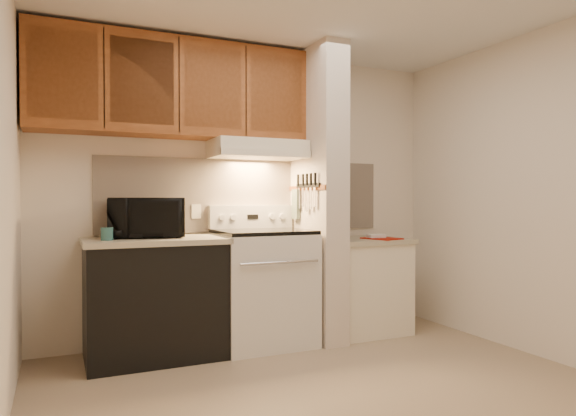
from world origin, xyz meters
TOP-DOWN VIEW (x-y plane):
  - floor at (0.00, 0.00)m, footprint 3.60×3.60m
  - wall_back at (0.00, 1.50)m, footprint 3.60×2.50m
  - wall_left at (-1.80, 0.00)m, footprint 0.02×3.00m
  - wall_right at (1.80, 0.00)m, footprint 0.02×3.00m
  - backsplash at (0.00, 1.49)m, footprint 2.60×0.02m
  - range_body at (0.00, 1.16)m, footprint 0.76×0.65m
  - oven_window at (0.00, 0.84)m, footprint 0.50×0.01m
  - oven_handle at (0.00, 0.80)m, footprint 0.65×0.02m
  - cooktop at (0.00, 1.16)m, footprint 0.74×0.64m
  - range_backguard at (0.00, 1.44)m, footprint 0.76×0.08m
  - range_display at (0.00, 1.40)m, footprint 0.10×0.01m
  - range_knob_left_outer at (-0.28, 1.40)m, footprint 0.05×0.02m
  - range_knob_left_inner at (-0.18, 1.40)m, footprint 0.05×0.02m
  - range_knob_right_inner at (0.18, 1.40)m, footprint 0.05×0.02m
  - range_knob_right_outer at (0.28, 1.40)m, footprint 0.05×0.02m
  - dishwasher_front at (-0.88, 1.17)m, footprint 1.00×0.63m
  - left_countertop at (-0.88, 1.17)m, footprint 1.04×0.67m
  - spoon_rest at (-0.99, 1.34)m, footprint 0.21×0.11m
  - teal_jar at (-1.23, 1.06)m, footprint 0.10×0.10m
  - outlet at (-0.48, 1.48)m, footprint 0.08×0.01m
  - microwave at (-0.93, 1.24)m, footprint 0.60×0.44m
  - partition_pillar at (0.51, 1.15)m, footprint 0.22×0.70m
  - pillar_trim at (0.39, 1.15)m, footprint 0.01×0.70m
  - knife_strip at (0.39, 1.10)m, footprint 0.02×0.42m
  - knife_blade_a at (0.38, 0.95)m, footprint 0.01×0.03m
  - knife_handle_a at (0.38, 0.94)m, footprint 0.02×0.02m
  - knife_blade_b at (0.38, 1.03)m, footprint 0.01×0.04m
  - knife_handle_b at (0.38, 1.02)m, footprint 0.02×0.02m
  - knife_blade_c at (0.38, 1.10)m, footprint 0.01×0.04m
  - knife_handle_c at (0.38, 1.10)m, footprint 0.02×0.02m
  - knife_blade_d at (0.38, 1.17)m, footprint 0.01×0.04m
  - knife_handle_d at (0.38, 1.17)m, footprint 0.02×0.02m
  - knife_blade_e at (0.38, 1.25)m, footprint 0.01×0.04m
  - knife_handle_e at (0.38, 1.27)m, footprint 0.02×0.02m
  - oven_mitt at (0.38, 1.32)m, footprint 0.03×0.11m
  - right_cab_base at (0.97, 1.15)m, footprint 0.70×0.60m
  - right_countertop at (0.97, 1.15)m, footprint 0.74×0.64m
  - red_folder at (1.07, 1.00)m, footprint 0.30×0.36m
  - white_box at (1.04, 1.05)m, footprint 0.16×0.12m
  - range_hood at (0.00, 1.28)m, footprint 0.78×0.44m
  - hood_lip at (0.00, 1.07)m, footprint 0.78×0.04m
  - upper_cabinets at (-0.69, 1.32)m, footprint 2.18×0.33m
  - cab_door_a at (-1.51, 1.17)m, footprint 0.46×0.01m
  - cab_gap_a at (-1.23, 1.16)m, footprint 0.01×0.01m
  - cab_door_b at (-0.96, 1.17)m, footprint 0.46×0.01m
  - cab_gap_b at (-0.69, 1.16)m, footprint 0.01×0.01m
  - cab_door_c at (-0.42, 1.17)m, footprint 0.46×0.01m
  - cab_gap_c at (-0.14, 1.16)m, footprint 0.01×0.01m
  - cab_door_d at (0.13, 1.17)m, footprint 0.46×0.01m

SIDE VIEW (x-z plane):
  - floor at x=0.00m, z-range 0.00..0.00m
  - right_cab_base at x=0.97m, z-range 0.00..0.81m
  - dishwasher_front at x=-0.88m, z-range 0.00..0.87m
  - range_body at x=0.00m, z-range 0.00..0.92m
  - oven_window at x=0.00m, z-range 0.35..0.65m
  - oven_handle at x=0.00m, z-range 0.71..0.73m
  - right_countertop at x=0.97m, z-range 0.81..0.85m
  - red_folder at x=1.07m, z-range 0.85..0.86m
  - white_box at x=1.04m, z-range 0.85..0.89m
  - left_countertop at x=-0.88m, z-range 0.87..0.91m
  - spoon_rest at x=-0.99m, z-range 0.91..0.92m
  - cooktop at x=0.00m, z-range 0.92..0.95m
  - teal_jar at x=-1.23m, z-range 0.91..1.00m
  - range_backguard at x=0.00m, z-range 0.95..1.15m
  - range_display at x=0.00m, z-range 1.03..1.07m
  - range_knob_left_outer at x=-0.28m, z-range 1.03..1.07m
  - range_knob_left_inner at x=-0.18m, z-range 1.03..1.07m
  - range_knob_right_inner at x=0.18m, z-range 1.03..1.07m
  - range_knob_right_outer at x=0.28m, z-range 1.03..1.07m
  - microwave at x=-0.93m, z-range 0.91..1.22m
  - outlet at x=-0.48m, z-range 1.04..1.16m
  - oven_mitt at x=0.38m, z-range 1.03..1.29m
  - knife_blade_c at x=0.38m, z-range 1.10..1.30m
  - knife_blade_b at x=0.38m, z-range 1.12..1.30m
  - knife_blade_e at x=0.38m, z-range 1.12..1.30m
  - knife_blade_a at x=0.38m, z-range 1.14..1.30m
  - knife_blade_d at x=0.38m, z-range 1.14..1.30m
  - backsplash at x=0.00m, z-range 0.92..1.55m
  - wall_back at x=0.00m, z-range 1.24..1.26m
  - wall_left at x=-1.80m, z-range 0.00..2.50m
  - wall_right at x=1.80m, z-range 0.00..2.50m
  - partition_pillar at x=0.51m, z-range 0.00..2.50m
  - pillar_trim at x=0.39m, z-range 1.28..1.32m
  - knife_strip at x=0.39m, z-range 1.30..1.34m
  - knife_handle_a at x=0.38m, z-range 1.32..1.42m
  - knife_handle_b at x=0.38m, z-range 1.32..1.42m
  - knife_handle_c at x=0.38m, z-range 1.32..1.42m
  - knife_handle_d at x=0.38m, z-range 1.32..1.42m
  - knife_handle_e at x=0.38m, z-range 1.32..1.42m
  - hood_lip at x=0.00m, z-range 1.55..1.61m
  - range_hood at x=0.00m, z-range 1.55..1.70m
  - upper_cabinets at x=-0.69m, z-range 1.70..2.47m
  - cab_door_a at x=-1.51m, z-range 1.77..2.40m
  - cab_gap_a at x=-1.23m, z-range 1.72..2.45m
  - cab_door_b at x=-0.96m, z-range 1.77..2.40m
  - cab_gap_b at x=-0.69m, z-range 1.72..2.45m
  - cab_door_c at x=-0.42m, z-range 1.77..2.40m
  - cab_gap_c at x=-0.14m, z-range 1.72..2.45m
  - cab_door_d at x=0.13m, z-range 1.77..2.40m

